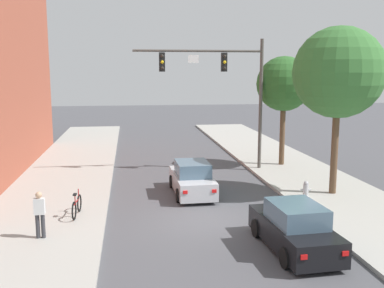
# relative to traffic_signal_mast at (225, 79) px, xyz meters

# --- Properties ---
(ground_plane) EXTENTS (120.00, 120.00, 0.00)m
(ground_plane) POSITION_rel_traffic_signal_mast_xyz_m (-2.46, -8.47, -5.38)
(ground_plane) COLOR #4C4C51
(sidewalk_left) EXTENTS (5.00, 60.00, 0.15)m
(sidewalk_left) POSITION_rel_traffic_signal_mast_xyz_m (-8.96, -8.47, -5.31)
(sidewalk_left) COLOR #A8A59E
(sidewalk_left) RESTS_ON ground
(sidewalk_right) EXTENTS (5.00, 60.00, 0.15)m
(sidewalk_right) POSITION_rel_traffic_signal_mast_xyz_m (4.04, -8.47, -5.31)
(sidewalk_right) COLOR #A8A59E
(sidewalk_right) RESTS_ON ground
(traffic_signal_mast) EXTENTS (7.44, 0.38, 7.50)m
(traffic_signal_mast) POSITION_rel_traffic_signal_mast_xyz_m (0.00, 0.00, 0.00)
(traffic_signal_mast) COLOR #514C47
(traffic_signal_mast) RESTS_ON sidewalk_right
(car_lead_silver) EXTENTS (1.90, 4.27, 1.60)m
(car_lead_silver) POSITION_rel_traffic_signal_mast_xyz_m (-2.55, -4.61, -4.66)
(car_lead_silver) COLOR #B7B7BC
(car_lead_silver) RESTS_ON ground
(car_following_black) EXTENTS (2.02, 4.32, 1.60)m
(car_following_black) POSITION_rel_traffic_signal_mast_xyz_m (-0.18, -11.77, -4.66)
(car_following_black) COLOR black
(car_following_black) RESTS_ON ground
(pedestrian_sidewalk_left_walker) EXTENTS (0.36, 0.22, 1.64)m
(pedestrian_sidewalk_left_walker) POSITION_rel_traffic_signal_mast_xyz_m (-8.58, -9.90, -4.32)
(pedestrian_sidewalk_left_walker) COLOR #333338
(pedestrian_sidewalk_left_walker) RESTS_ON sidewalk_left
(bicycle_leaning) EXTENTS (0.21, 1.77, 0.98)m
(bicycle_leaning) POSITION_rel_traffic_signal_mast_xyz_m (-7.61, -7.61, -4.84)
(bicycle_leaning) COLOR black
(bicycle_leaning) RESTS_ON sidewalk_left
(fire_hydrant) EXTENTS (0.48, 0.24, 0.72)m
(fire_hydrant) POSITION_rel_traffic_signal_mast_xyz_m (2.50, -6.24, -4.88)
(fire_hydrant) COLOR #B2B2B7
(fire_hydrant) RESTS_ON sidewalk_right
(street_tree_nearest) EXTENTS (4.15, 4.15, 7.70)m
(street_tree_nearest) POSITION_rel_traffic_signal_mast_xyz_m (3.97, -5.88, 0.37)
(street_tree_nearest) COLOR brown
(street_tree_nearest) RESTS_ON sidewalk_right
(street_tree_second) EXTENTS (3.29, 3.29, 6.57)m
(street_tree_second) POSITION_rel_traffic_signal_mast_xyz_m (3.78, 0.76, -0.33)
(street_tree_second) COLOR brown
(street_tree_second) RESTS_ON sidewalk_right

